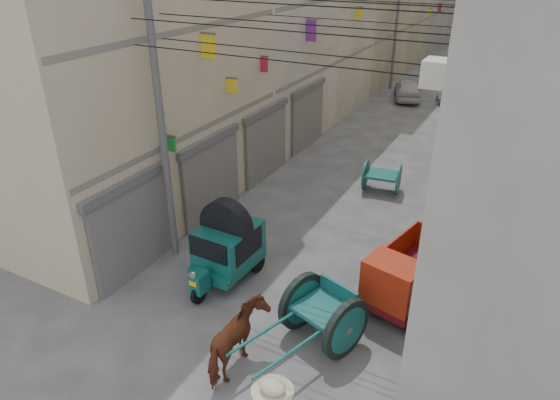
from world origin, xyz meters
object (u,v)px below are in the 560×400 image
Objects in this scene: feed_sack at (273,386)px; second_cart at (382,176)px; tonga_cart at (323,313)px; auto_rickshaw at (227,244)px; mini_truck at (405,280)px; distant_car_grey at (461,92)px; distant_car_green at (485,54)px; horse at (238,341)px; distant_car_white at (408,89)px.

second_cart is at bearing 95.37° from feed_sack.
feed_sack is at bearing -79.61° from tonga_cart.
auto_rickshaw reaches higher than second_cart.
mini_truck reaches higher than distant_car_grey.
tonga_cart is 2.03m from feed_sack.
second_cart is 0.31× the size of distant_car_green.
feed_sack is (0.97, -10.27, -0.47)m from second_cart.
distant_car_green is (-1.26, 34.59, -0.10)m from tonga_cart.
horse is (2.07, -2.76, -0.32)m from auto_rickshaw.
horse is (-2.57, -3.80, -0.04)m from mini_truck.
mini_truck is 0.91× the size of distant_car_grey.
distant_car_white is at bearing 98.58° from feed_sack.
distant_car_white is (-0.47, 20.29, -0.47)m from auto_rickshaw.
distant_car_white reaches higher than feed_sack.
horse is (-0.97, 0.23, 0.61)m from feed_sack.
distant_car_green is (-0.39, 12.25, 0.09)m from distant_car_grey.
mini_truck is at bearing -74.85° from second_cart.
horse is at bearing 106.68° from distant_car_green.
mini_truck reaches higher than distant_car_green.
distant_car_white is at bearing 117.80° from mini_truck.
auto_rickshaw is 0.76× the size of tonga_cart.
distant_car_green is (-2.58, 32.47, -0.13)m from mini_truck.
second_cart is 2.52× the size of feed_sack.
auto_rickshaw is 4.77m from mini_truck.
distant_car_white is (-3.51, 23.28, 0.46)m from feed_sack.
distant_car_green is at bearing 82.83° from second_cart.
distant_car_grey is (-0.87, 22.34, -0.18)m from tonga_cart.
auto_rickshaw reaches higher than horse.
auto_rickshaw reaches higher than distant_car_grey.
distant_car_white is at bearing 93.37° from auto_rickshaw.
second_cart is (-1.24, 8.36, -0.15)m from tonga_cart.
mini_truck reaches higher than feed_sack.
tonga_cart is 21.70m from distant_car_white.
distant_car_grey is at bearing -95.73° from horse.
horse is at bearing -97.24° from second_cart.
distant_car_grey is (2.45, 21.27, -0.49)m from auto_rickshaw.
auto_rickshaw reaches higher than feed_sack.
second_cart is 0.41× the size of distant_car_white.
distant_car_grey is (0.38, 24.03, -0.18)m from horse.
auto_rickshaw is at bearing 135.50° from feed_sack.
feed_sack is (3.04, -2.99, -0.93)m from auto_rickshaw.
second_cart is at bearing -94.85° from horse.
mini_truck reaches higher than horse.
feed_sack is 24.27m from distant_car_grey.
distant_car_grey is at bearing 110.80° from tonga_cart.
feed_sack is 23.55m from distant_car_white.
tonga_cart is 2.10m from horse.
distant_car_grey is 0.76× the size of distant_car_green.
horse reaches higher than distant_car_white.
auto_rickshaw is at bearing 103.14° from distant_car_green.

